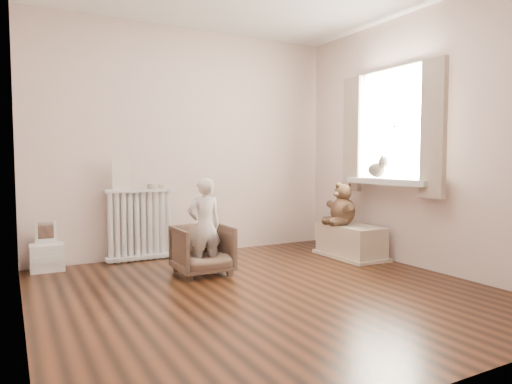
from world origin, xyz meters
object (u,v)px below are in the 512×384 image
teddy_bear (343,197)px  toy_vanity (47,243)px  toy_bench (351,239)px  plush_cat (378,169)px  armchair (203,250)px  child (204,226)px  radiator (140,225)px

teddy_bear → toy_vanity: bearing=168.0°
toy_bench → plush_cat: bearing=-61.4°
toy_vanity → armchair: size_ratio=0.93×
toy_vanity → child: child is taller
child → armchair: bearing=-89.7°
toy_bench → teddy_bear: bearing=111.9°
teddy_bear → child: bearing=-174.0°
radiator → toy_vanity: bearing=-178.2°
armchair → plush_cat: (1.91, -0.32, 0.76)m
toy_bench → teddy_bear: 0.48m
child → radiator: bearing=-68.3°
radiator → toy_vanity: radiator is taller
radiator → plush_cat: size_ratio=2.71×
teddy_bear → plush_cat: size_ratio=1.64×
child → plush_cat: (1.91, -0.27, 0.53)m
child → toy_bench: size_ratio=1.18×
toy_vanity → teddy_bear: teddy_bear is taller
armchair → toy_bench: armchair is taller
radiator → plush_cat: plush_cat is taller
toy_bench → plush_cat: (0.14, -0.26, 0.80)m
toy_vanity → child: bearing=-35.0°
radiator → armchair: 0.98m
radiator → armchair: radiator is taller
radiator → child: child is taller
radiator → child: (0.37, -0.94, 0.08)m
toy_vanity → armchair: toy_vanity is taller
radiator → toy_bench: 2.35m
toy_bench → toy_vanity: bearing=163.2°
armchair → child: (-0.00, -0.05, 0.24)m
armchair → toy_bench: bearing=-1.9°
radiator → armchair: bearing=-67.6°
armchair → teddy_bear: bearing=1.3°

